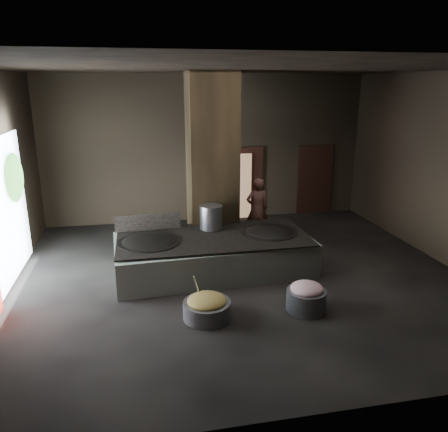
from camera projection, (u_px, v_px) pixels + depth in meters
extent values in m
cube|color=black|center=(240.00, 277.00, 10.00)|extent=(10.00, 9.00, 0.10)
cube|color=black|center=(242.00, 65.00, 8.67)|extent=(10.00, 9.00, 0.10)
cube|color=black|center=(207.00, 149.00, 13.61)|extent=(10.00, 0.10, 4.50)
cube|color=black|center=(331.00, 257.00, 5.06)|extent=(10.00, 0.10, 4.50)
cube|color=black|center=(212.00, 164.00, 11.06)|extent=(1.20, 1.20, 4.50)
cube|color=#B2C3B0|center=(213.00, 254.00, 10.15)|extent=(4.56, 2.37, 0.77)
cube|color=black|center=(213.00, 237.00, 10.03)|extent=(4.35, 2.09, 0.03)
ellipsoid|color=black|center=(150.00, 245.00, 9.73)|extent=(1.40, 1.40, 0.39)
cylinder|color=black|center=(149.00, 242.00, 9.71)|extent=(1.43, 1.43, 0.05)
ellipsoid|color=black|center=(269.00, 235.00, 10.35)|extent=(1.31, 1.31, 0.37)
cylinder|color=black|center=(269.00, 232.00, 10.32)|extent=(1.33, 1.33, 0.05)
cylinder|color=#A0A4A7|center=(211.00, 217.00, 10.46)|extent=(0.54, 0.54, 0.58)
cube|color=black|center=(148.00, 222.00, 10.40)|extent=(1.55, 0.14, 0.39)
imported|color=brown|center=(257.00, 209.00, 12.08)|extent=(0.65, 0.43, 1.75)
cylinder|color=slate|center=(207.00, 310.00, 8.10)|extent=(0.98, 0.98, 0.33)
ellipsoid|color=olive|center=(207.00, 301.00, 8.05)|extent=(0.73, 0.73, 0.23)
cylinder|color=#A0A4A7|center=(198.00, 288.00, 8.10)|extent=(0.20, 0.32, 0.63)
cylinder|color=slate|center=(306.00, 300.00, 8.38)|extent=(0.88, 0.88, 0.42)
ellipsoid|color=pink|center=(307.00, 289.00, 8.31)|extent=(0.63, 0.63, 0.24)
cube|color=black|center=(245.00, 184.00, 14.07)|extent=(1.18, 0.08, 2.38)
cube|color=#8C6647|center=(238.00, 187.00, 13.95)|extent=(0.88, 0.04, 2.09)
cube|color=black|center=(315.00, 181.00, 14.52)|extent=(1.18, 0.08, 2.38)
cube|color=#8C6647|center=(311.00, 182.00, 14.65)|extent=(0.87, 0.04, 2.07)
ellipsoid|color=#194714|center=(14.00, 178.00, 9.66)|extent=(0.28, 1.10, 1.10)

